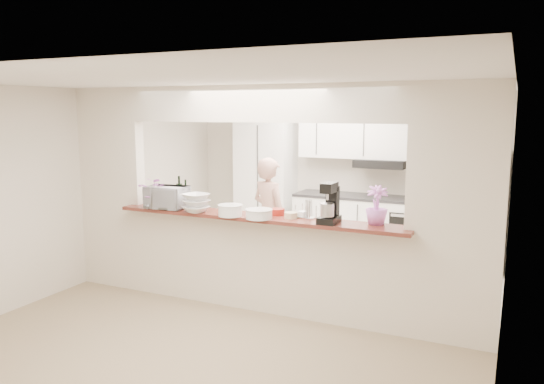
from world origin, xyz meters
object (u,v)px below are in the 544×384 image
Objects in this scene: stand_mixer at (330,205)px; person at (269,218)px; refrigerator at (474,210)px; toaster_oven at (167,197)px.

person reaches higher than stand_mixer.
refrigerator reaches higher than stand_mixer.
toaster_oven is 1.12× the size of stand_mixer.
person is (-1.26, 1.24, -0.47)m from stand_mixer.
stand_mixer is (2.00, 0.02, 0.06)m from toaster_oven.
toaster_oven is at bearing 82.92° from person.
stand_mixer is at bearing -113.71° from refrigerator.
toaster_oven is 1.51m from person.
refrigerator is 1.06× the size of person.
refrigerator is at bearing 35.43° from toaster_oven.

